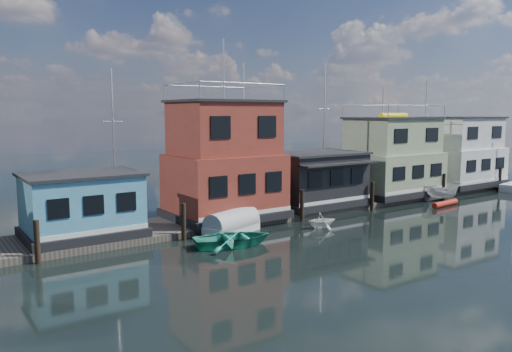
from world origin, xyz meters
TOP-DOWN VIEW (x-y plane):
  - ground at (0.00, 0.00)m, footprint 160.00×160.00m
  - dock at (0.00, 12.00)m, footprint 48.00×5.00m
  - houseboat_blue at (-18.00, 12.00)m, footprint 6.40×4.90m
  - houseboat_red at (-8.50, 12.00)m, footprint 7.40×5.90m
  - houseboat_dark at (-0.50, 11.98)m, footprint 7.40×6.10m
  - houseboat_green at (8.50, 12.00)m, footprint 8.40×5.90m
  - houseboat_white at (18.50, 12.00)m, footprint 8.40×5.90m
  - pilings at (-0.33, 9.20)m, footprint 42.28×0.28m
  - background_masts at (4.76, 18.00)m, footprint 36.40×0.16m
  - tarp_runabout at (-9.84, 8.96)m, footprint 4.22×2.78m
  - motorboat at (11.29, 8.92)m, footprint 4.25×2.36m
  - red_kayak at (8.99, 6.92)m, footprint 3.21×0.74m
  - dinghy_teal at (-11.33, 6.45)m, footprint 5.09×4.18m
  - dinghy_white at (-4.27, 6.92)m, footprint 2.33×2.12m

SIDE VIEW (x-z plane):
  - ground at x=0.00m, z-range 0.00..0.00m
  - dock at x=0.00m, z-range 0.00..0.40m
  - red_kayak at x=8.99m, z-range 0.00..0.47m
  - dinghy_teal at x=-11.33m, z-range 0.00..0.92m
  - dinghy_white at x=-4.27m, z-range 0.00..1.06m
  - tarp_runabout at x=-9.84m, z-range -0.20..1.39m
  - motorboat at x=11.29m, z-range 0.00..1.55m
  - pilings at x=-0.33m, z-range 0.00..2.20m
  - houseboat_blue at x=-18.00m, z-range 0.38..4.04m
  - houseboat_dark at x=-0.50m, z-range 0.39..4.45m
  - houseboat_white at x=18.50m, z-range 0.21..6.87m
  - houseboat_green at x=8.50m, z-range 0.03..7.06m
  - houseboat_red at x=-8.50m, z-range -1.83..10.03m
  - background_masts at x=4.76m, z-range -0.45..11.55m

